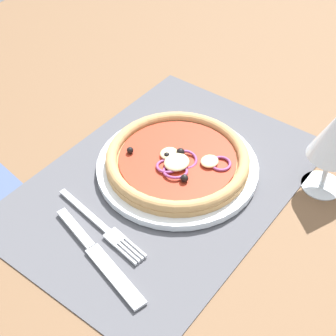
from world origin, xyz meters
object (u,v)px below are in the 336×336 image
Objects in this scene: plate at (175,166)px; wine_glass at (336,135)px; fork at (104,228)px; knife at (99,256)px; pizza at (176,158)px.

wine_glass reaches higher than plate.
fork is at bearing -37.75° from wine_glass.
knife is (20.28, 2.12, -0.32)cm from plate.
plate reaches higher than knife.
wine_glass reaches higher than fork.
pizza is at bearing -61.60° from wine_glass.
pizza reaches higher than fork.
plate is 1.67cm from pizza.
wine_glass reaches higher than pizza.
pizza reaches higher than knife.
plate is at bearing -111.83° from pizza.
plate is 1.42× the size of fork.
knife is at bearing -46.98° from fork.
knife is at bearing 5.78° from pizza.
fork is 35.48cm from wine_glass.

